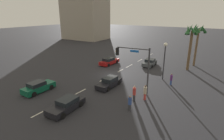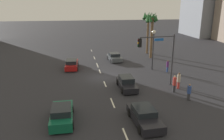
# 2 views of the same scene
# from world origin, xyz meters

# --- Properties ---
(ground_plane) EXTENTS (220.00, 220.00, 0.00)m
(ground_plane) POSITION_xyz_m (0.00, 0.00, 0.00)
(ground_plane) COLOR #28282D
(lane_stripe_0) EXTENTS (2.05, 0.14, 0.01)m
(lane_stripe_0) POSITION_xyz_m (-18.00, 0.00, 0.01)
(lane_stripe_0) COLOR silver
(lane_stripe_0) RESTS_ON ground_plane
(lane_stripe_1) EXTENTS (2.21, 0.14, 0.01)m
(lane_stripe_1) POSITION_xyz_m (-11.35, 0.00, 0.01)
(lane_stripe_1) COLOR silver
(lane_stripe_1) RESTS_ON ground_plane
(lane_stripe_2) EXTENTS (2.53, 0.14, 0.01)m
(lane_stripe_2) POSITION_xyz_m (-6.27, 0.00, 0.01)
(lane_stripe_2) COLOR silver
(lane_stripe_2) RESTS_ON ground_plane
(lane_stripe_3) EXTENTS (1.91, 0.14, 0.01)m
(lane_stripe_3) POSITION_xyz_m (-2.84, 0.00, 0.01)
(lane_stripe_3) COLOR silver
(lane_stripe_3) RESTS_ON ground_plane
(lane_stripe_4) EXTENTS (1.93, 0.14, 0.01)m
(lane_stripe_4) POSITION_xyz_m (2.48, 0.00, 0.01)
(lane_stripe_4) COLOR silver
(lane_stripe_4) RESTS_ON ground_plane
(lane_stripe_5) EXTENTS (2.26, 0.14, 0.01)m
(lane_stripe_5) POSITION_xyz_m (7.82, 0.00, 0.01)
(lane_stripe_5) COLOR silver
(lane_stripe_5) RESTS_ON ground_plane
(lane_stripe_6) EXTENTS (2.50, 0.14, 0.01)m
(lane_stripe_6) POSITION_xyz_m (13.73, 0.00, 0.01)
(lane_stripe_6) COLOR silver
(lane_stripe_6) RESTS_ON ground_plane
(car_0) EXTENTS (4.75, 2.04, 1.36)m
(car_0) POSITION_xyz_m (-5.16, -3.95, 0.63)
(car_0) COLOR maroon
(car_0) RESTS_ON ground_plane
(car_1) EXTENTS (4.22, 1.84, 1.42)m
(car_1) POSITION_xyz_m (10.67, -4.66, 0.66)
(car_1) COLOR #0F5138
(car_1) RESTS_ON ground_plane
(car_2) EXTENTS (4.38, 1.80, 1.35)m
(car_2) POSITION_xyz_m (4.23, 2.25, 0.62)
(car_2) COLOR black
(car_2) RESTS_ON ground_plane
(car_3) EXTENTS (4.44, 2.05, 1.28)m
(car_3) POSITION_xyz_m (11.98, 1.88, 0.60)
(car_3) COLOR black
(car_3) RESTS_ON ground_plane
(car_4) EXTENTS (4.16, 2.15, 1.28)m
(car_4) POSITION_xyz_m (-8.74, 3.19, 0.60)
(car_4) COLOR #474C51
(car_4) RESTS_ON ground_plane
(traffic_signal) EXTENTS (0.74, 4.49, 6.02)m
(traffic_signal) POSITION_xyz_m (4.06, 6.22, 4.07)
(traffic_signal) COLOR #38383D
(traffic_signal) RESTS_ON ground_plane
(streetlamp) EXTENTS (0.56, 0.56, 5.74)m
(streetlamp) POSITION_xyz_m (-2.59, 7.70, 4.06)
(streetlamp) COLOR #2D2D33
(streetlamp) RESTS_ON ground_plane
(pedestrian_0) EXTENTS (0.54, 0.54, 1.90)m
(pedestrian_0) POSITION_xyz_m (6.25, 7.06, 1.00)
(pedestrian_0) COLOR #333338
(pedestrian_0) RESTS_ON ground_plane
(pedestrian_1) EXTENTS (0.43, 0.43, 1.69)m
(pedestrian_1) POSITION_xyz_m (8.43, 7.61, 0.88)
(pedestrian_1) COLOR #333338
(pedestrian_1) RESTS_ON ground_plane
(pedestrian_2) EXTENTS (0.43, 0.43, 1.71)m
(pedestrian_2) POSITION_xyz_m (-1.00, 9.40, 0.91)
(pedestrian_2) COLOR #2D478C
(pedestrian_2) RESTS_ON ground_plane
(pedestrian_3) EXTENTS (0.49, 0.49, 1.88)m
(pedestrian_3) POSITION_xyz_m (5.29, 8.02, 0.99)
(pedestrian_3) COLOR #BF3833
(pedestrian_3) RESTS_ON ground_plane
(palm_tree_0) EXTENTS (2.43, 2.59, 8.05)m
(palm_tree_0) POSITION_xyz_m (-13.49, 10.53, 6.11)
(palm_tree_0) COLOR brown
(palm_tree_0) RESTS_ON ground_plane
(palm_tree_1) EXTENTS (2.39, 2.37, 8.12)m
(palm_tree_1) POSITION_xyz_m (-9.85, 9.91, 5.98)
(palm_tree_1) COLOR brown
(palm_tree_1) RESTS_ON ground_plane
(building_1) EXTENTS (14.41, 16.37, 16.19)m
(building_1) POSITION_xyz_m (-35.86, 39.12, 8.09)
(building_1) COLOR gray
(building_1) RESTS_ON ground_plane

